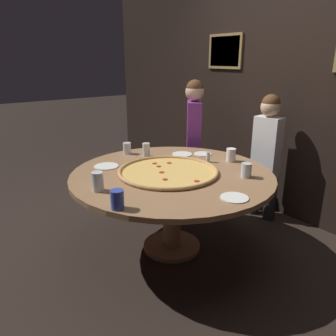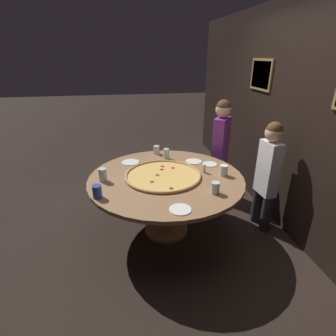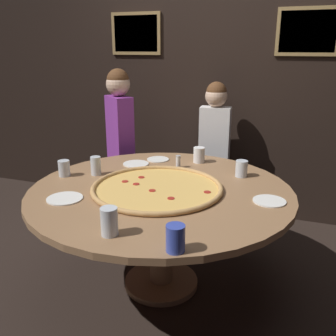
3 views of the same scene
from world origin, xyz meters
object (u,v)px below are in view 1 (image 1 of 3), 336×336
Objects in this scene: dining_table at (172,185)px; white_plate_far_back at (203,154)px; drink_cup_front_edge at (246,170)px; drink_cup_near_left at (127,148)px; drink_cup_far_left at (98,182)px; drink_cup_by_shaker at (146,150)px; white_plate_left_side at (182,154)px; diner_centre_back at (194,134)px; white_plate_near_front at (234,198)px; drink_cup_near_right at (231,155)px; condiment_shaker at (208,157)px; diner_side_right at (266,150)px; white_plate_beside_cup at (106,166)px; drink_cup_beside_pizza at (117,199)px; giant_pizza at (168,171)px.

dining_table is 9.61× the size of white_plate_far_back.
drink_cup_near_left is (-1.20, -0.42, -0.00)m from drink_cup_front_edge.
drink_cup_far_left is 1.07× the size of drink_cup_by_shaker.
drink_cup_near_left reaches higher than white_plate_far_back.
drink_cup_front_edge reaches higher than dining_table.
white_plate_left_side is 0.21m from white_plate_far_back.
drink_cup_near_left is 0.08× the size of diner_centre_back.
white_plate_near_front is at bearing -59.62° from drink_cup_front_edge.
drink_cup_front_edge is (0.46, 0.41, 0.17)m from dining_table.
condiment_shaker is (-0.11, -0.19, -0.01)m from drink_cup_near_right.
drink_cup_near_right is 0.61× the size of white_plate_left_side.
diner_centre_back is at bearing 127.85° from white_plate_left_side.
condiment_shaker is 0.75m from diner_side_right.
white_plate_beside_cup is 2.27× the size of condiment_shaker.
drink_cup_beside_pizza is at bearing -64.26° from dining_table.
diner_side_right reaches higher than drink_cup_far_left.
diner_side_right is (0.46, 0.77, 0.01)m from white_plate_left_side.
drink_cup_beside_pizza reaches higher than condiment_shaker.
white_plate_left_side is at bearing 108.19° from drink_cup_far_left.
white_plate_far_back is 0.27m from condiment_shaker.
drink_cup_near_right is 0.22m from condiment_shaker.
drink_cup_far_left is at bearing 174.33° from drink_cup_beside_pizza.
diner_side_right reaches higher than white_plate_far_back.
white_plate_far_back is at bearing 110.81° from giant_pizza.
giant_pizza is 5.97× the size of drink_cup_far_left.
white_plate_beside_cup is (-0.57, -1.02, -0.06)m from drink_cup_near_right.
condiment_shaker is at bearing 148.57° from white_plate_near_front.
dining_table is 13.51× the size of drink_cup_beside_pizza.
condiment_shaker is (0.71, 0.46, -0.01)m from drink_cup_near_left.
drink_cup_by_shaker is 0.58m from white_plate_far_back.
drink_cup_beside_pizza is 0.81m from white_plate_near_front.
diner_side_right is (0.34, 0.59, 0.01)m from white_plate_far_back.
drink_cup_by_shaker is (-0.53, 0.13, 0.05)m from giant_pizza.
diner_centre_back reaches higher than condiment_shaker.
white_plate_far_back is 1.11m from white_plate_near_front.
white_plate_left_side is (-0.36, 0.46, -0.01)m from giant_pizza.
drink_cup_near_right is at bearing 26.03° from white_plate_left_side.
drink_cup_near_left is (-0.73, 0.68, -0.01)m from drink_cup_far_left.
white_plate_near_front is (0.61, -0.63, -0.06)m from drink_cup_near_right.
condiment_shaker is at bearing -32.48° from white_plate_far_back.
white_plate_beside_cup is 1.66m from diner_side_right.
diner_centre_back reaches higher than drink_cup_beside_pizza.
diner_centre_back reaches higher than giant_pizza.
drink_cup_beside_pizza is 1.32× the size of condiment_shaker.
white_plate_near_front is at bearing -31.68° from white_plate_far_back.
drink_cup_front_edge is 0.54× the size of white_plate_beside_cup.
drink_cup_beside_pizza is 0.65× the size of white_plate_near_front.
giant_pizza is 8.88× the size of condiment_shaker.
drink_cup_near_left is 0.09× the size of diner_side_right.
drink_cup_far_left is 0.95m from drink_cup_by_shaker.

